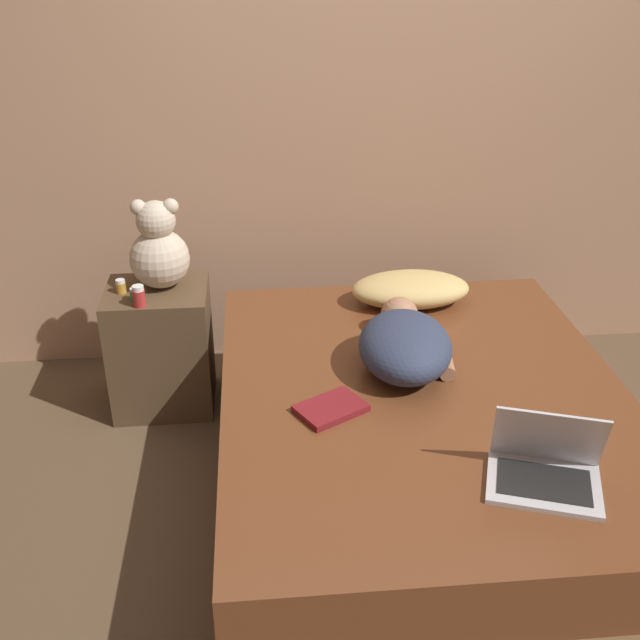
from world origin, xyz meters
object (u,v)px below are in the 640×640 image
(book, at_px, (331,408))
(pillow, at_px, (410,289))
(teddy_bear, at_px, (159,249))
(person_lying, at_px, (405,343))
(bottle_red, at_px, (139,296))
(bottle_green, at_px, (135,294))
(laptop, at_px, (545,466))
(bottle_amber, at_px, (121,286))

(book, bearing_deg, pillow, 61.51)
(teddy_bear, bearing_deg, person_lying, -32.46)
(person_lying, xyz_separation_m, bottle_red, (-1.04, 0.42, 0.04))
(bottle_red, bearing_deg, person_lying, -21.91)
(bottle_green, height_order, book, bottle_green)
(laptop, bearing_deg, book, 163.66)
(person_lying, bearing_deg, bottle_green, 162.96)
(bottle_green, bearing_deg, person_lying, -24.02)
(bottle_green, bearing_deg, pillow, 2.99)
(pillow, bearing_deg, bottle_green, -177.01)
(bottle_amber, bearing_deg, bottle_red, -55.80)
(laptop, xyz_separation_m, bottle_amber, (-1.42, 1.27, 0.08))
(pillow, distance_m, book, 0.93)
(teddy_bear, xyz_separation_m, book, (0.65, -0.89, -0.26))
(person_lying, height_order, bottle_red, person_lying)
(book, bearing_deg, laptop, -35.43)
(bottle_amber, bearing_deg, person_lying, -26.16)
(bottle_amber, relative_size, bottle_red, 0.67)
(person_lying, distance_m, teddy_bear, 1.16)
(person_lying, distance_m, laptop, 0.77)
(bottle_green, distance_m, book, 1.07)
(person_lying, relative_size, book, 2.29)
(pillow, height_order, bottle_amber, bottle_amber)
(book, bearing_deg, teddy_bear, 126.07)
(bottle_green, bearing_deg, bottle_red, -65.83)
(person_lying, relative_size, teddy_bear, 1.60)
(person_lying, relative_size, laptop, 1.61)
(teddy_bear, bearing_deg, laptop, -46.53)
(pillow, height_order, bottle_green, bottle_green)
(laptop, distance_m, bottle_green, 1.80)
(book, bearing_deg, person_lying, 41.94)
(laptop, distance_m, teddy_bear, 1.84)
(pillow, xyz_separation_m, bottle_red, (-1.17, -0.12, 0.07))
(teddy_bear, bearing_deg, bottle_amber, -161.62)
(laptop, xyz_separation_m, bottle_red, (-1.33, 1.13, 0.09))
(person_lying, bearing_deg, bottle_red, 165.07)
(person_lying, relative_size, bottle_red, 6.92)
(teddy_bear, relative_size, bottle_amber, 6.45)
(teddy_bear, xyz_separation_m, bottle_red, (-0.08, -0.20, -0.13))
(pillow, distance_m, person_lying, 0.55)
(laptop, height_order, bottle_green, laptop)
(person_lying, height_order, laptop, laptop)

